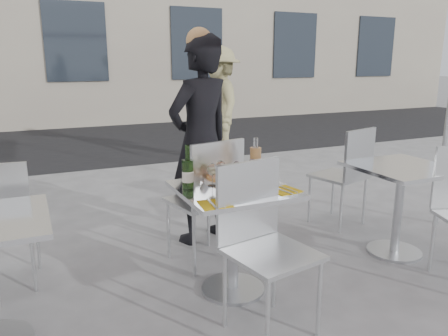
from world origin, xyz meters
name	(u,v)px	position (x,y,z in m)	size (l,w,h in m)	color
ground	(233,290)	(0.00, 0.00, 0.00)	(80.00, 80.00, 0.00)	slate
street_asphalt	(95,141)	(0.00, 6.50, 0.00)	(24.00, 5.00, 0.00)	black
main_table	(233,218)	(0.00, 0.00, 0.54)	(0.72, 0.72, 0.75)	#B7BABF
side_table_right	(400,191)	(1.50, 0.00, 0.54)	(0.72, 0.72, 0.75)	#B7BABF
chair_far	(209,192)	(0.00, 0.43, 0.60)	(0.54, 0.55, 1.01)	silver
chair_near	(261,233)	(-0.02, -0.42, 0.59)	(0.53, 0.54, 1.00)	silver
side_chair_lfar	(0,216)	(-1.43, 0.65, 0.55)	(0.47, 0.48, 0.93)	silver
side_chair_rfar	(348,169)	(1.52, 0.67, 0.57)	(0.54, 0.55, 0.96)	silver
woman_diner	(201,142)	(0.14, 0.95, 0.89)	(0.65, 0.43, 1.78)	black
pedestrian_b	(219,105)	(1.56, 3.77, 0.90)	(1.16, 0.67, 1.80)	tan
pizza_near	(242,192)	(-0.01, -0.14, 0.76)	(0.33, 0.33, 0.02)	#E8AB5A
pizza_far	(228,177)	(0.06, 0.20, 0.77)	(0.35, 0.35, 0.03)	white
salad_plate	(236,179)	(0.05, 0.06, 0.79)	(0.22, 0.22, 0.09)	white
wine_bottle	(188,173)	(-0.29, 0.08, 0.86)	(0.07, 0.07, 0.29)	#27481B
carafe	(255,162)	(0.25, 0.17, 0.87)	(0.08, 0.08, 0.29)	#E0A65F
sugar_shaker	(260,175)	(0.22, 0.03, 0.80)	(0.06, 0.06, 0.11)	white
wineglass_white_a	(212,170)	(-0.11, 0.10, 0.86)	(0.07, 0.07, 0.16)	white
wineglass_white_b	(220,167)	(-0.03, 0.15, 0.86)	(0.07, 0.07, 0.16)	white
wineglass_red_a	(237,168)	(0.06, 0.08, 0.86)	(0.07, 0.07, 0.16)	white
wineglass_red_b	(252,166)	(0.19, 0.10, 0.86)	(0.07, 0.07, 0.16)	white
napkin_left	(215,204)	(-0.25, -0.27, 0.75)	(0.20, 0.20, 0.01)	gold
napkin_right	(284,190)	(0.27, -0.20, 0.75)	(0.21, 0.21, 0.01)	gold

